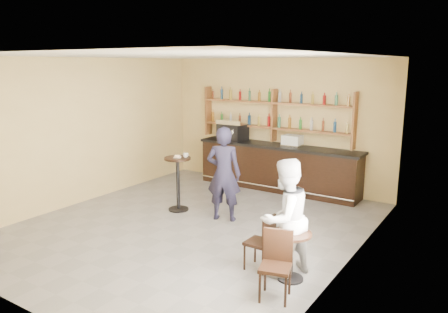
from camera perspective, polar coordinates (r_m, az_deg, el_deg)
The scene contains 23 objects.
floor at distance 8.55m, azimuth -4.12°, elevation -9.01°, with size 7.00×7.00×0.00m, color slate.
ceiling at distance 7.98m, azimuth -4.47°, elevation 12.97°, with size 7.00×7.00×0.00m, color white.
wall_back at distance 11.06m, azimuth 6.84°, elevation 4.34°, with size 7.00×7.00×0.00m, color #DBC07C.
wall_front at distance 5.82m, azimuth -25.81°, elevation -3.81°, with size 7.00×7.00×0.00m, color #DBC07C.
wall_left at distance 10.20m, azimuth -17.81°, elevation 3.20°, with size 7.00×7.00×0.00m, color #DBC07C.
wall_right at distance 6.75m, azimuth 16.37°, elevation -1.01°, with size 7.00×7.00×0.00m, color #DBC07C.
window_pane at distance 5.62m, azimuth 12.75°, elevation -2.34°, with size 2.00×2.00×0.00m, color white.
window_frame at distance 5.62m, azimuth 12.69°, elevation -2.33°, with size 0.04×1.70×2.10m, color black, non-canonical shape.
shelf_unit at distance 10.92m, azimuth 6.56°, elevation 5.36°, with size 4.00×0.26×1.40m, color brown, non-canonical shape.
liquor_bottles at distance 10.90m, azimuth 6.59°, elevation 6.25°, with size 3.68×0.10×1.00m, color #8C5919, non-canonical shape.
bar_counter at distance 10.83m, azimuth 7.04°, elevation -1.41°, with size 4.16×0.81×1.13m, color black, non-canonical shape.
espresso_machine at distance 11.31m, azimuth 1.14°, elevation 3.50°, with size 0.73×0.47×0.52m, color black, non-canonical shape.
pastry_case at distance 10.54m, azimuth 8.92°, elevation 2.04°, with size 0.45×0.36×0.27m, color silver, non-canonical shape.
pedestal_table at distance 9.28m, azimuth -6.03°, elevation -3.59°, with size 0.56×0.56×1.15m, color black, non-canonical shape.
napkin at distance 9.15m, azimuth -6.11°, elevation -0.11°, with size 0.15×0.15×0.00m, color white.
donut at distance 9.13m, azimuth -6.10°, elevation 0.03°, with size 0.13×0.13×0.05m, color #CC8D4A.
cup_pedestal at distance 9.13m, azimuth -5.04°, elevation 0.17°, with size 0.12×0.12×0.09m, color white.
man_main at distance 8.58m, azimuth -0.03°, elevation -2.29°, with size 0.69×0.45×1.88m, color black.
cafe_table at distance 6.49m, azimuth 8.74°, elevation -12.74°, with size 0.57×0.57×0.72m, color black, non-canonical shape.
cup_cafe at distance 6.32m, azimuth 9.28°, elevation -9.48°, with size 0.10×0.10×0.09m, color white.
chair_west at distance 6.73m, azimuth 4.61°, elevation -11.05°, with size 0.37×0.37×0.86m, color black, non-canonical shape.
chair_south at distance 5.94m, azimuth 6.73°, elevation -14.09°, with size 0.40×0.40×0.92m, color black, non-canonical shape.
patron_second at distance 6.43m, azimuth 7.92°, elevation -7.97°, with size 0.85×0.67×1.76m, color #AFAEB4.
Camera 1 is at (4.87, -6.32, 3.07)m, focal length 35.00 mm.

